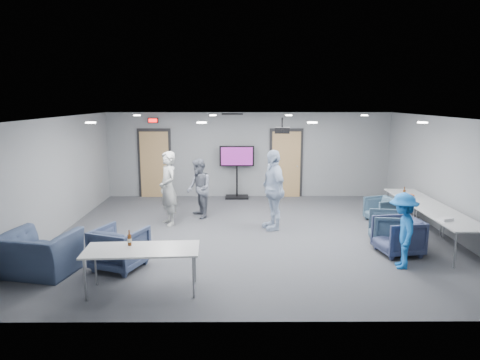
{
  "coord_description": "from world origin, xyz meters",
  "views": [
    {
      "loc": [
        -0.35,
        -9.57,
        3.1
      ],
      "look_at": [
        -0.29,
        0.48,
        1.2
      ],
      "focal_mm": 32.0,
      "sensor_mm": 36.0,
      "label": 1
    }
  ],
  "objects_px": {
    "chair_right_b": "(390,229)",
    "chair_front_a": "(120,248)",
    "chair_right_a": "(382,210)",
    "projector": "(282,130)",
    "bottle_right": "(404,193)",
    "chair_right_c": "(398,236)",
    "chair_front_b": "(39,254)",
    "table_right_b": "(451,219)",
    "person_a": "(168,188)",
    "table_front_left": "(142,251)",
    "person_b": "(199,188)",
    "person_c": "(273,190)",
    "table_right_a": "(413,198)",
    "bottle_front": "(130,240)",
    "tv_stand": "(237,169)",
    "person_d": "(402,231)"
  },
  "relations": [
    {
      "from": "person_b",
      "to": "projector",
      "type": "relative_size",
      "value": 4.29
    },
    {
      "from": "chair_front_b",
      "to": "table_right_a",
      "type": "xyz_separation_m",
      "value": [
        7.9,
        3.03,
        0.3
      ]
    },
    {
      "from": "person_b",
      "to": "bottle_front",
      "type": "bearing_deg",
      "value": -32.75
    },
    {
      "from": "chair_right_b",
      "to": "projector",
      "type": "xyz_separation_m",
      "value": [
        -2.24,
        1.03,
        2.04
      ]
    },
    {
      "from": "person_a",
      "to": "table_right_a",
      "type": "relative_size",
      "value": 0.97
    },
    {
      "from": "person_c",
      "to": "person_b",
      "type": "bearing_deg",
      "value": -135.41
    },
    {
      "from": "chair_right_c",
      "to": "chair_front_b",
      "type": "height_order",
      "value": "chair_front_b"
    },
    {
      "from": "person_b",
      "to": "chair_right_c",
      "type": "height_order",
      "value": "person_b"
    },
    {
      "from": "chair_right_b",
      "to": "chair_front_b",
      "type": "distance_m",
      "value": 6.98
    },
    {
      "from": "person_a",
      "to": "chair_front_b",
      "type": "height_order",
      "value": "person_a"
    },
    {
      "from": "person_b",
      "to": "bottle_right",
      "type": "xyz_separation_m",
      "value": [
        5.13,
        -0.77,
        0.04
      ]
    },
    {
      "from": "chair_right_a",
      "to": "bottle_right",
      "type": "xyz_separation_m",
      "value": [
        0.4,
        -0.37,
        0.51
      ]
    },
    {
      "from": "person_a",
      "to": "table_right_b",
      "type": "relative_size",
      "value": 0.97
    },
    {
      "from": "bottle_right",
      "to": "projector",
      "type": "xyz_separation_m",
      "value": [
        -3.08,
        -0.42,
        1.58
      ]
    },
    {
      "from": "person_a",
      "to": "table_front_left",
      "type": "relative_size",
      "value": 0.99
    },
    {
      "from": "chair_right_c",
      "to": "person_a",
      "type": "bearing_deg",
      "value": -122.81
    },
    {
      "from": "table_right_b",
      "to": "table_right_a",
      "type": "bearing_deg",
      "value": 0.0
    },
    {
      "from": "chair_right_a",
      "to": "chair_front_a",
      "type": "bearing_deg",
      "value": -81.81
    },
    {
      "from": "person_b",
      "to": "table_front_left",
      "type": "distance_m",
      "value": 4.49
    },
    {
      "from": "chair_front_a",
      "to": "projector",
      "type": "xyz_separation_m",
      "value": [
        3.21,
        2.28,
        2.01
      ]
    },
    {
      "from": "table_right_a",
      "to": "bottle_right",
      "type": "bearing_deg",
      "value": 99.13
    },
    {
      "from": "chair_right_a",
      "to": "chair_right_b",
      "type": "height_order",
      "value": "chair_right_b"
    },
    {
      "from": "person_b",
      "to": "table_front_left",
      "type": "height_order",
      "value": "person_b"
    },
    {
      "from": "person_d",
      "to": "tv_stand",
      "type": "xyz_separation_m",
      "value": [
        -3.07,
        5.74,
        0.24
      ]
    },
    {
      "from": "chair_right_b",
      "to": "table_right_a",
      "type": "xyz_separation_m",
      "value": [
        1.08,
        1.49,
        0.32
      ]
    },
    {
      "from": "table_right_b",
      "to": "chair_right_b",
      "type": "bearing_deg",
      "value": 69.11
    },
    {
      "from": "table_front_left",
      "to": "chair_front_b",
      "type": "bearing_deg",
      "value": 157.43
    },
    {
      "from": "chair_right_b",
      "to": "chair_front_a",
      "type": "height_order",
      "value": "chair_front_a"
    },
    {
      "from": "chair_right_b",
      "to": "chair_front_b",
      "type": "xyz_separation_m",
      "value": [
        -6.81,
        -1.54,
        0.02
      ]
    },
    {
      "from": "chair_right_b",
      "to": "projector",
      "type": "distance_m",
      "value": 3.2
    },
    {
      "from": "person_c",
      "to": "bottle_right",
      "type": "relative_size",
      "value": 7.48
    },
    {
      "from": "chair_front_a",
      "to": "tv_stand",
      "type": "bearing_deg",
      "value": -89.41
    },
    {
      "from": "chair_right_b",
      "to": "chair_front_b",
      "type": "bearing_deg",
      "value": -68.41
    },
    {
      "from": "chair_right_c",
      "to": "table_right_b",
      "type": "xyz_separation_m",
      "value": [
        1.1,
        0.12,
        0.31
      ]
    },
    {
      "from": "chair_right_b",
      "to": "chair_front_a",
      "type": "bearing_deg",
      "value": -68.24
    },
    {
      "from": "person_a",
      "to": "chair_right_b",
      "type": "xyz_separation_m",
      "value": [
        4.99,
        -1.59,
        -0.56
      ]
    },
    {
      "from": "chair_front_b",
      "to": "tv_stand",
      "type": "xyz_separation_m",
      "value": [
        3.52,
        6.05,
        0.56
      ]
    },
    {
      "from": "person_d",
      "to": "tv_stand",
      "type": "distance_m",
      "value": 6.52
    },
    {
      "from": "chair_front_b",
      "to": "bottle_front",
      "type": "bearing_deg",
      "value": 175.04
    },
    {
      "from": "chair_right_a",
      "to": "chair_right_b",
      "type": "xyz_separation_m",
      "value": [
        -0.43,
        -1.81,
        0.05
      ]
    },
    {
      "from": "bottle_right",
      "to": "projector",
      "type": "relative_size",
      "value": 0.7
    },
    {
      "from": "chair_right_b",
      "to": "chair_right_c",
      "type": "relative_size",
      "value": 0.98
    },
    {
      "from": "chair_front_b",
      "to": "bottle_front",
      "type": "distance_m",
      "value": 1.89
    },
    {
      "from": "tv_stand",
      "to": "projector",
      "type": "relative_size",
      "value": 4.54
    },
    {
      "from": "bottle_right",
      "to": "person_b",
      "type": "bearing_deg",
      "value": 171.41
    },
    {
      "from": "bottle_front",
      "to": "projector",
      "type": "bearing_deg",
      "value": 47.84
    },
    {
      "from": "table_right_b",
      "to": "projector",
      "type": "relative_size",
      "value": 5.18
    },
    {
      "from": "person_b",
      "to": "chair_front_a",
      "type": "bearing_deg",
      "value": -41.24
    },
    {
      "from": "person_a",
      "to": "table_right_b",
      "type": "bearing_deg",
      "value": 42.37
    },
    {
      "from": "person_b",
      "to": "person_c",
      "type": "xyz_separation_m",
      "value": [
        1.88,
        -1.0,
        0.18
      ]
    }
  ]
}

